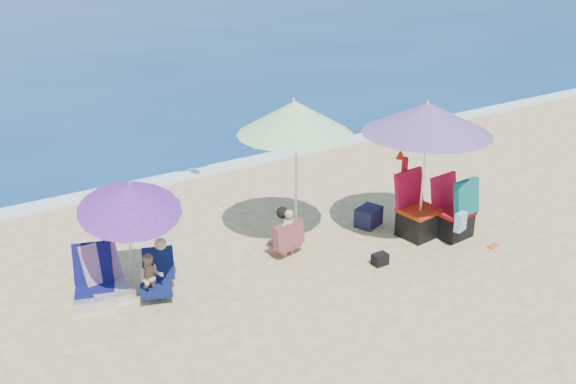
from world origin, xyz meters
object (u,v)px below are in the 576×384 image
chair_rainbow (108,285)px  camp_chair_right (454,215)px  furled_umbrella (402,186)px  umbrella_turquoise (427,118)px  person_left (153,275)px  umbrella_striped (295,118)px  person_center (287,233)px  chair_navy (94,288)px  umbrella_blue (130,198)px  camp_chair_left (418,217)px

chair_rainbow → camp_chair_right: size_ratio=0.69×
furled_umbrella → camp_chair_right: furled_umbrella is taller
chair_rainbow → umbrella_turquoise: bearing=-11.7°
furled_umbrella → camp_chair_right: bearing=-54.6°
furled_umbrella → person_left: furled_umbrella is taller
chair_rainbow → camp_chair_right: bearing=-13.4°
umbrella_striped → person_center: bearing=-137.1°
umbrella_turquoise → person_center: (-2.12, 0.67, -1.65)m
furled_umbrella → chair_rainbow: furled_umbrella is taller
chair_navy → camp_chair_right: bearing=-13.1°
camp_chair_right → person_center: size_ratio=1.34×
umbrella_blue → camp_chair_right: (5.03, -0.98, -1.12)m
umbrella_blue → chair_navy: umbrella_blue is taller
umbrella_turquoise → camp_chair_right: size_ratio=2.20×
camp_chair_left → camp_chair_right: 0.59m
umbrella_blue → chair_navy: 1.44m
camp_chair_left → person_left: camp_chair_left is taller
umbrella_turquoise → chair_rainbow: size_ratio=3.18×
umbrella_blue → furled_umbrella: umbrella_blue is taller
umbrella_blue → furled_umbrella: bearing=-3.4°
umbrella_turquoise → chair_navy: 5.44m
umbrella_blue → umbrella_striped: bearing=6.0°
umbrella_striped → camp_chair_left: size_ratio=2.23×
umbrella_turquoise → umbrella_striped: size_ratio=0.97×
chair_navy → camp_chair_right: (5.55, -1.29, 0.18)m
umbrella_blue → camp_chair_left: bearing=-7.8°
umbrella_striped → chair_rainbow: size_ratio=3.27×
umbrella_striped → person_left: 3.11m
umbrella_turquoise → umbrella_striped: (-1.76, 1.00, 0.04)m
umbrella_striped → person_left: bearing=-171.6°
umbrella_turquoise → chair_rainbow: (-4.83, 1.00, -1.84)m
person_left → chair_navy: bearing=150.7°
person_center → chair_navy: bearing=173.2°
umbrella_striped → person_center: umbrella_striped is taller
umbrella_striped → chair_navy: size_ratio=2.82×
camp_chair_right → umbrella_turquoise: bearing=152.3°
furled_umbrella → camp_chair_right: size_ratio=1.33×
umbrella_blue → chair_rainbow: (-0.33, 0.29, -1.31)m
umbrella_striped → person_center: 1.77m
umbrella_striped → umbrella_blue: 2.81m
umbrella_striped → chair_rainbow: 3.60m
camp_chair_left → person_center: 2.26m
furled_umbrella → chair_rainbow: bearing=173.5°
umbrella_blue → chair_rainbow: 1.38m
umbrella_turquoise → camp_chair_left: (0.06, 0.09, -1.72)m
camp_chair_left → person_center: camp_chair_left is taller
chair_navy → camp_chair_left: (5.09, -0.93, 0.12)m
person_center → camp_chair_left: bearing=-14.9°
umbrella_blue → person_center: size_ratio=2.34×
umbrella_turquoise → camp_chair_left: 1.72m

